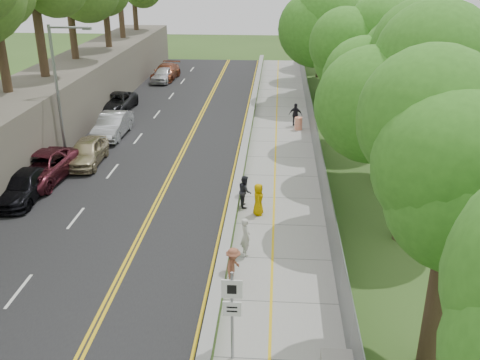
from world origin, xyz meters
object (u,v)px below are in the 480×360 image
object	(u,v)px
signpost	(232,307)
painter_0	(258,199)
streetlight	(60,84)
car_2	(41,168)
person_far	(296,115)
construction_barrel	(298,124)

from	to	relation	value
signpost	painter_0	bearing A→B (deg)	87.72
streetlight	car_2	bearing A→B (deg)	-92.12
streetlight	painter_0	world-z (taller)	streetlight
signpost	painter_0	world-z (taller)	signpost
car_2	painter_0	distance (m)	12.48
streetlight	painter_0	bearing A→B (deg)	-30.37
streetlight	signpost	distance (m)	20.72
streetlight	person_far	world-z (taller)	streetlight
construction_barrel	car_2	size ratio (longest dim) A/B	0.16
painter_0	person_far	bearing A→B (deg)	-7.41
construction_barrel	car_2	bearing A→B (deg)	-143.85
streetlight	painter_0	xyz separation A→B (m)	(11.91, -6.98, -3.80)
car_2	construction_barrel	bearing A→B (deg)	41.12
car_2	person_far	xyz separation A→B (m)	(14.18, 11.42, 0.06)
signpost	car_2	xyz separation A→B (m)	(-11.65, 13.30, -1.13)
painter_0	construction_barrel	bearing A→B (deg)	-8.75
streetlight	car_2	distance (m)	5.33
streetlight	person_far	xyz separation A→B (m)	(14.04, 7.70, -3.75)
construction_barrel	person_far	size ratio (longest dim) A/B	0.54
signpost	painter_0	xyz separation A→B (m)	(0.40, 10.04, -1.12)
signpost	construction_barrel	bearing A→B (deg)	83.47
signpost	person_far	xyz separation A→B (m)	(2.53, 24.71, -1.08)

